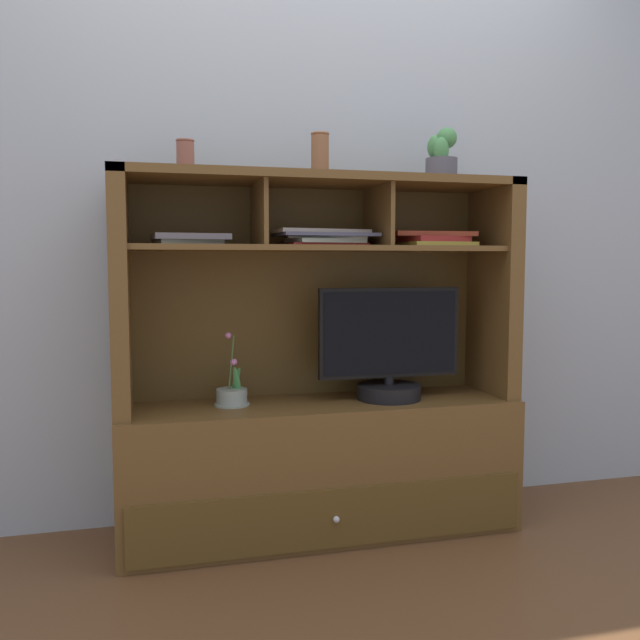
% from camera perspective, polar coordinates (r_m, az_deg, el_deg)
% --- Properties ---
extents(floor_plane, '(6.00, 6.00, 0.02)m').
position_cam_1_polar(floor_plane, '(2.69, 0.00, -17.73)').
color(floor_plane, brown).
rests_on(floor_plane, ground).
extents(back_wall, '(6.00, 0.02, 2.80)m').
position_cam_1_polar(back_wall, '(2.74, -1.30, 12.81)').
color(back_wall, '#A6AFB9').
rests_on(back_wall, ground).
extents(media_console, '(1.49, 0.45, 1.34)m').
position_cam_1_polar(media_console, '(2.56, -0.05, -8.83)').
color(media_console, brown).
rests_on(media_console, ground).
extents(tv_monitor, '(0.56, 0.25, 0.43)m').
position_cam_1_polar(tv_monitor, '(2.56, 5.98, -2.86)').
color(tv_monitor, black).
rests_on(tv_monitor, media_console).
extents(potted_orchid, '(0.13, 0.13, 0.27)m').
position_cam_1_polar(potted_orchid, '(2.48, -7.57, -6.47)').
color(potted_orchid, '#96A296').
rests_on(potted_orchid, media_console).
extents(magazine_stack_left, '(0.39, 0.25, 0.06)m').
position_cam_1_polar(magazine_stack_left, '(2.51, 0.32, 7.12)').
color(magazine_stack_left, maroon).
rests_on(magazine_stack_left, media_console).
extents(magazine_stack_centre, '(0.27, 0.24, 0.04)m').
position_cam_1_polar(magazine_stack_centre, '(2.40, -11.18, 6.83)').
color(magazine_stack_centre, gray).
rests_on(magazine_stack_centre, media_console).
extents(magazine_stack_right, '(0.33, 0.26, 0.06)m').
position_cam_1_polar(magazine_stack_right, '(2.65, 9.69, 6.82)').
color(magazine_stack_right, gold).
rests_on(magazine_stack_right, media_console).
extents(potted_succulent, '(0.14, 0.14, 0.20)m').
position_cam_1_polar(potted_succulent, '(2.67, 10.39, 13.48)').
color(potted_succulent, '#514F5A').
rests_on(potted_succulent, media_console).
extents(ceramic_vase, '(0.07, 0.07, 0.12)m').
position_cam_1_polar(ceramic_vase, '(2.46, -11.50, 13.66)').
color(ceramic_vase, brown).
rests_on(ceramic_vase, media_console).
extents(accent_vase, '(0.07, 0.07, 0.16)m').
position_cam_1_polar(accent_vase, '(2.51, -0.02, 14.05)').
color(accent_vase, brown).
rests_on(accent_vase, media_console).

